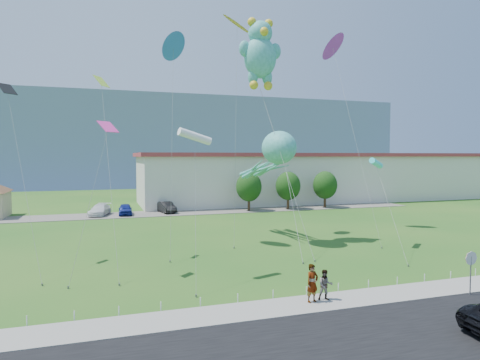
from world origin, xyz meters
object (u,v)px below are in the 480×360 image
(parked_car_black, at_px, (166,207))
(warehouse, at_px, (317,177))
(stop_sign, at_px, (471,262))
(pedestrian_left, at_px, (312,283))
(pedestrian_right, at_px, (325,285))
(parked_car_blue, at_px, (125,209))
(octopus_kite, at_px, (273,156))
(parked_car_white, at_px, (100,210))
(teddy_bear_kite, at_px, (260,52))

(parked_car_black, bearing_deg, warehouse, 6.95)
(stop_sign, distance_m, pedestrian_left, 9.02)
(pedestrian_right, bearing_deg, parked_car_blue, 119.34)
(pedestrian_left, height_order, octopus_kite, octopus_kite)
(warehouse, height_order, parked_car_white, warehouse)
(octopus_kite, bearing_deg, teddy_bear_kite, 151.18)
(parked_car_white, bearing_deg, teddy_bear_kite, -41.55)
(parked_car_black, height_order, teddy_bear_kite, teddy_bear_kite)
(parked_car_blue, relative_size, octopus_kite, 0.30)
(parked_car_blue, bearing_deg, pedestrian_left, -76.18)
(pedestrian_left, distance_m, teddy_bear_kite, 22.90)
(parked_car_black, bearing_deg, pedestrian_left, -97.34)
(pedestrian_right, bearing_deg, warehouse, 79.28)
(teddy_bear_kite, bearing_deg, parked_car_blue, 116.50)
(parked_car_black, bearing_deg, parked_car_white, 170.54)
(warehouse, bearing_deg, pedestrian_right, -117.80)
(warehouse, bearing_deg, parked_car_blue, -164.58)
(parked_car_blue, distance_m, parked_car_black, 5.44)
(teddy_bear_kite, bearing_deg, stop_sign, -72.62)
(parked_car_blue, bearing_deg, stop_sign, -64.79)
(pedestrian_right, distance_m, parked_car_black, 38.20)
(octopus_kite, bearing_deg, parked_car_white, 123.60)
(parked_car_white, xyz_separation_m, octopus_kite, (14.83, -22.33, 6.92))
(parked_car_white, height_order, parked_car_blue, parked_car_blue)
(parked_car_white, relative_size, octopus_kite, 0.35)
(parked_car_blue, xyz_separation_m, teddy_bear_kite, (10.63, -21.32, 16.10))
(teddy_bear_kite, bearing_deg, parked_car_white, 122.36)
(parked_car_white, bearing_deg, parked_car_black, 16.91)
(parked_car_blue, xyz_separation_m, octopus_kite, (11.68, -21.90, 6.92))
(warehouse, height_order, stop_sign, warehouse)
(teddy_bear_kite, bearing_deg, octopus_kite, -28.82)
(teddy_bear_kite, bearing_deg, warehouse, 53.95)
(warehouse, bearing_deg, pedestrian_left, -118.53)
(pedestrian_left, xyz_separation_m, pedestrian_right, (0.79, 0.04, -0.19))
(warehouse, relative_size, parked_car_blue, 14.63)
(parked_car_black, distance_m, octopus_kite, 24.31)
(pedestrian_left, distance_m, pedestrian_right, 0.81)
(stop_sign, bearing_deg, pedestrian_left, 169.83)
(stop_sign, xyz_separation_m, parked_car_white, (-19.37, 39.61, -1.10))
(warehouse, xyz_separation_m, parked_car_black, (-27.31, -8.47, -3.33))
(warehouse, bearing_deg, parked_car_white, -166.52)
(stop_sign, distance_m, pedestrian_right, 8.28)
(pedestrian_right, distance_m, teddy_bear_kite, 22.90)
(pedestrian_left, height_order, pedestrian_right, pedestrian_left)
(stop_sign, bearing_deg, parked_car_blue, 112.49)
(parked_car_black, height_order, octopus_kite, octopus_kite)
(warehouse, xyz_separation_m, octopus_kite, (-21.04, -30.92, 3.57))
(stop_sign, relative_size, teddy_bear_kite, 0.13)
(parked_car_blue, height_order, parked_car_black, parked_car_black)
(stop_sign, relative_size, pedestrian_right, 1.55)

